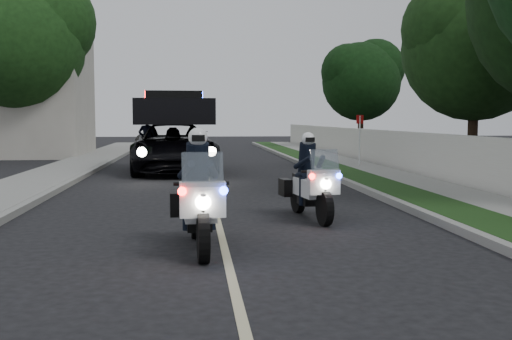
{
  "coord_description": "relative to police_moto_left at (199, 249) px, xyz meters",
  "views": [
    {
      "loc": [
        -0.46,
        -7.11,
        1.98
      ],
      "look_at": [
        0.72,
        4.5,
        1.0
      ],
      "focal_mm": 43.48,
      "sensor_mm": 36.0,
      "label": 1
    }
  ],
  "objects": [
    {
      "name": "police_suv",
      "position": [
        -0.79,
        13.49,
        0.0
      ],
      "size": [
        3.34,
        6.59,
        3.13
      ],
      "primitive_type": "imported",
      "rotation": [
        0.0,
        0.0,
        0.06
      ],
      "color": "black",
      "rests_on": "ground"
    },
    {
      "name": "bicycle",
      "position": [
        -1.85,
        15.0,
        0.0
      ],
      "size": [
        0.82,
        1.86,
        0.94
      ],
      "primitive_type": "imported",
      "rotation": [
        0.0,
        0.0,
        0.11
      ],
      "color": "black",
      "rests_on": "ground"
    },
    {
      "name": "sidewalk_left",
      "position": [
        -4.82,
        7.81,
        0.08
      ],
      "size": [
        2.0,
        60.0,
        0.16
      ],
      "primitive_type": "cube",
      "color": "gray",
      "rests_on": "ground"
    },
    {
      "name": "tree_right_d",
      "position": [
        10.05,
        12.33,
        0.0
      ],
      "size": [
        6.79,
        6.79,
        8.7
      ],
      "primitive_type": null,
      "rotation": [
        0.0,
        0.0,
        0.38
      ],
      "color": "#193B13",
      "rests_on": "ground"
    },
    {
      "name": "police_moto_left",
      "position": [
        0.0,
        0.0,
        0.0
      ],
      "size": [
        0.87,
        2.2,
        1.84
      ],
      "primitive_type": null,
      "rotation": [
        0.0,
        0.0,
        0.05
      ],
      "color": "silver",
      "rests_on": "ground"
    },
    {
      "name": "curb_left",
      "position": [
        -3.72,
        7.81,
        0.07
      ],
      "size": [
        0.2,
        60.0,
        0.15
      ],
      "primitive_type": "cube",
      "color": "gray",
      "rests_on": "ground"
    },
    {
      "name": "property_wall",
      "position": [
        7.48,
        7.81,
        0.75
      ],
      "size": [
        0.22,
        60.0,
        1.5
      ],
      "primitive_type": "cube",
      "color": "beige",
      "rests_on": "ground"
    },
    {
      "name": "sign_post",
      "position": [
        6.38,
        14.3,
        0.0
      ],
      "size": [
        0.44,
        0.44,
        2.17
      ],
      "primitive_type": null,
      "rotation": [
        0.0,
        0.0,
        0.4
      ],
      "color": "#A6140B",
      "rests_on": "ground"
    },
    {
      "name": "tree_right_e",
      "position": [
        10.6,
        29.53,
        0.0
      ],
      "size": [
        5.25,
        5.25,
        8.34
      ],
      "primitive_type": null,
      "rotation": [
        0.0,
        0.0,
        0.05
      ],
      "color": "black",
      "rests_on": "ground"
    },
    {
      "name": "sidewalk_right",
      "position": [
        6.48,
        7.81,
        0.08
      ],
      "size": [
        1.4,
        60.0,
        0.16
      ],
      "primitive_type": "cube",
      "color": "gray",
      "rests_on": "ground"
    },
    {
      "name": "ground",
      "position": [
        0.38,
        -2.19,
        0.0
      ],
      "size": [
        120.0,
        120.0,
        0.0
      ],
      "primitive_type": "plane",
      "color": "black",
      "rests_on": "ground"
    },
    {
      "name": "cyclist",
      "position": [
        -1.85,
        15.0,
        0.0
      ],
      "size": [
        0.69,
        0.47,
        1.87
      ],
      "primitive_type": "imported",
      "rotation": [
        0.0,
        0.0,
        3.18
      ],
      "color": "black",
      "rests_on": "ground"
    },
    {
      "name": "lane_marking",
      "position": [
        0.38,
        7.81,
        0.0
      ],
      "size": [
        0.12,
        50.0,
        0.01
      ],
      "primitive_type": "cube",
      "color": "#BFB78C",
      "rests_on": "ground"
    },
    {
      "name": "police_moto_right",
      "position": [
        2.2,
        2.63,
        0.0
      ],
      "size": [
        0.96,
        2.09,
        1.71
      ],
      "primitive_type": null,
      "rotation": [
        0.0,
        0.0,
        0.13
      ],
      "color": "silver",
      "rests_on": "ground"
    },
    {
      "name": "tree_left_far",
      "position": [
        -9.34,
        27.55,
        0.0
      ],
      "size": [
        6.65,
        6.65,
        9.53
      ],
      "primitive_type": null,
      "rotation": [
        0.0,
        0.0,
        0.18
      ],
      "color": "black",
      "rests_on": "ground"
    },
    {
      "name": "tree_left_near",
      "position": [
        -8.41,
        21.76,
        0.0
      ],
      "size": [
        7.84,
        7.84,
        10.66
      ],
      "primitive_type": null,
      "rotation": [
        0.0,
        0.0,
        0.26
      ],
      "color": "#1B4316",
      "rests_on": "ground"
    },
    {
      "name": "grass_verge",
      "position": [
        5.18,
        7.81,
        0.08
      ],
      "size": [
        1.2,
        60.0,
        0.16
      ],
      "primitive_type": "cube",
      "color": "#193814",
      "rests_on": "ground"
    },
    {
      "name": "curb_right",
      "position": [
        4.48,
        7.81,
        0.07
      ],
      "size": [
        0.2,
        60.0,
        0.15
      ],
      "primitive_type": "cube",
      "color": "gray",
      "rests_on": "ground"
    },
    {
      "name": "building_far",
      "position": [
        -9.62,
        23.81,
        3.5
      ],
      "size": [
        8.0,
        6.0,
        7.0
      ],
      "primitive_type": "cube",
      "color": "#A8A396",
      "rests_on": "ground"
    }
  ]
}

